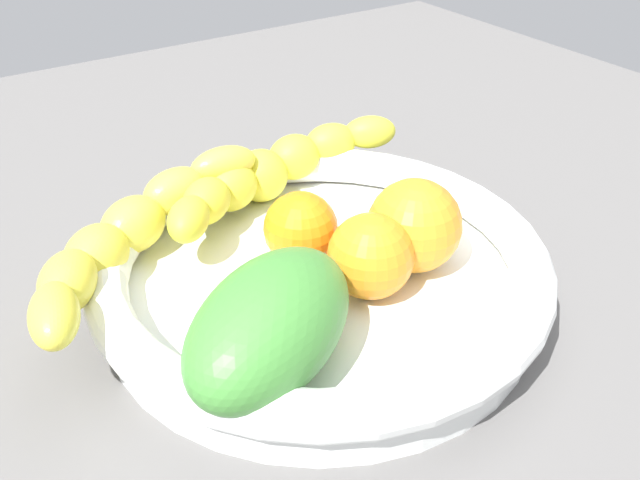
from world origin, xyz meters
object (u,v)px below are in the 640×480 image
orange_front (371,256)px  orange_mid_right (414,226)px  fruit_bowl (320,271)px  orange_mid_left (298,229)px  mango_green (270,325)px  banana_draped_right (270,172)px  banana_draped_left (127,234)px

orange_front → orange_mid_right: (-0.85, 4.36, 0.41)cm
fruit_bowl → orange_mid_left: 3.26cm
orange_mid_left → mango_green: mango_green is taller
banana_draped_right → mango_green: 19.42cm
banana_draped_right → orange_mid_right: (13.08, 3.85, 0.40)cm
orange_front → mango_green: size_ratio=0.44×
mango_green → banana_draped_right: bearing=150.0°
fruit_bowl → orange_mid_left: orange_mid_left is taller
banana_draped_left → banana_draped_right: size_ratio=0.86×
banana_draped_right → mango_green: bearing=-30.0°
orange_front → orange_mid_left: 6.04cm
banana_draped_right → orange_mid_right: orange_mid_right is taller
orange_front → mango_green: bearing=-72.6°
banana_draped_left → mango_green: (13.61, 3.24, 0.09)cm
banana_draped_left → orange_front: bearing=49.2°
orange_mid_right → mango_green: same height
mango_green → fruit_bowl: bearing=129.7°
banana_draped_left → mango_green: mango_green is taller
orange_mid_left → orange_front: bearing=19.2°
fruit_bowl → banana_draped_left: 13.28cm
banana_draped_left → banana_draped_right: (-3.21, 12.95, -0.36)cm
banana_draped_left → orange_mid_right: 19.48cm
fruit_bowl → orange_mid_right: (2.41, 6.16, 2.80)cm
fruit_bowl → mango_green: bearing=-50.3°
fruit_bowl → banana_draped_right: 11.18cm
banana_draped_left → mango_green: bearing=13.4°
orange_mid_left → banana_draped_right: bearing=163.1°
banana_draped_right → orange_front: orange_front is taller
banana_draped_left → fruit_bowl: bearing=55.0°
fruit_bowl → mango_green: size_ratio=2.38×
fruit_bowl → orange_front: 4.43cm
fruit_bowl → banana_draped_left: (-7.46, -10.64, 2.76)cm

